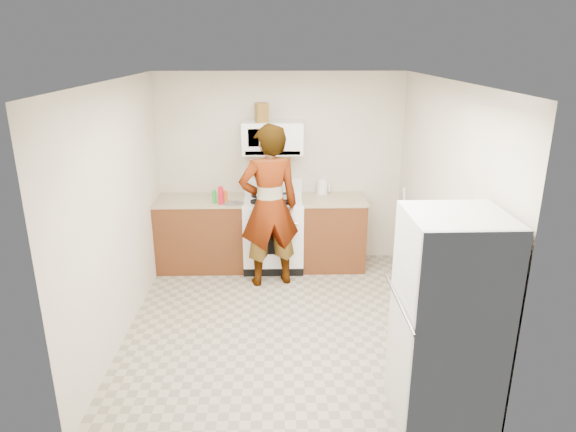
{
  "coord_description": "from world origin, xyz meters",
  "views": [
    {
      "loc": [
        -0.05,
        -4.82,
        2.82
      ],
      "look_at": [
        0.07,
        0.55,
        1.01
      ],
      "focal_mm": 32.0,
      "sensor_mm": 36.0,
      "label": 1
    }
  ],
  "objects_px": {
    "gas_range": "(273,232)",
    "fridge": "(447,323)",
    "microwave": "(273,138)",
    "saucepan": "(262,191)",
    "kettle": "(322,187)",
    "person": "(269,207)"
  },
  "relations": [
    {
      "from": "kettle",
      "to": "saucepan",
      "type": "distance_m",
      "value": 0.81
    },
    {
      "from": "person",
      "to": "kettle",
      "type": "height_order",
      "value": "person"
    },
    {
      "from": "fridge",
      "to": "kettle",
      "type": "xyz_separation_m",
      "value": [
        -0.66,
        3.2,
        0.17
      ]
    },
    {
      "from": "microwave",
      "to": "person",
      "type": "bearing_deg",
      "value": -93.74
    },
    {
      "from": "gas_range",
      "to": "saucepan",
      "type": "relative_size",
      "value": 5.78
    },
    {
      "from": "microwave",
      "to": "fridge",
      "type": "height_order",
      "value": "microwave"
    },
    {
      "from": "kettle",
      "to": "fridge",
      "type": "bearing_deg",
      "value": -82.95
    },
    {
      "from": "gas_range",
      "to": "kettle",
      "type": "xyz_separation_m",
      "value": [
        0.65,
        0.23,
        0.53
      ]
    },
    {
      "from": "microwave",
      "to": "saucepan",
      "type": "distance_m",
      "value": 0.71
    },
    {
      "from": "fridge",
      "to": "saucepan",
      "type": "bearing_deg",
      "value": 114.46
    },
    {
      "from": "fridge",
      "to": "microwave",
      "type": "bearing_deg",
      "value": 112.11
    },
    {
      "from": "gas_range",
      "to": "kettle",
      "type": "height_order",
      "value": "gas_range"
    },
    {
      "from": "microwave",
      "to": "fridge",
      "type": "bearing_deg",
      "value": -67.04
    },
    {
      "from": "person",
      "to": "saucepan",
      "type": "xyz_separation_m",
      "value": [
        -0.11,
        0.62,
        0.02
      ]
    },
    {
      "from": "gas_range",
      "to": "microwave",
      "type": "distance_m",
      "value": 1.22
    },
    {
      "from": "microwave",
      "to": "person",
      "type": "height_order",
      "value": "person"
    },
    {
      "from": "microwave",
      "to": "gas_range",
      "type": "bearing_deg",
      "value": -90.0
    },
    {
      "from": "fridge",
      "to": "saucepan",
      "type": "distance_m",
      "value": 3.42
    },
    {
      "from": "gas_range",
      "to": "fridge",
      "type": "xyz_separation_m",
      "value": [
        1.31,
        -2.97,
        0.36
      ]
    },
    {
      "from": "kettle",
      "to": "saucepan",
      "type": "bearing_deg",
      "value": -176.62
    },
    {
      "from": "gas_range",
      "to": "fridge",
      "type": "bearing_deg",
      "value": -66.16
    },
    {
      "from": "microwave",
      "to": "saucepan",
      "type": "height_order",
      "value": "microwave"
    }
  ]
}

